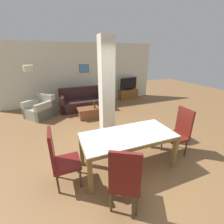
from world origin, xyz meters
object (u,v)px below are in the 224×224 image
(dining_table, at_px, (128,141))
(tv_stand, at_px, (128,94))
(coffee_table, at_px, (89,113))
(bottle, at_px, (95,105))
(dining_chair_head_right, at_px, (179,131))
(sofa, at_px, (83,102))
(dining_chair_head_left, at_px, (60,158))
(floor_lamp, at_px, (29,73))
(armchair, at_px, (41,109))
(dining_chair_near_left, at_px, (125,179))
(tv_screen, at_px, (129,84))

(dining_table, height_order, tv_stand, dining_table)
(coffee_table, bearing_deg, bottle, -25.18)
(dining_chair_head_right, bearing_deg, sofa, 21.43)
(sofa, bearing_deg, tv_stand, -164.81)
(dining_chair_head_left, height_order, tv_stand, dining_chair_head_left)
(bottle, height_order, floor_lamp, floor_lamp)
(dining_chair_head_right, xyz_separation_m, armchair, (-3.15, 3.57, -0.30))
(dining_chair_head_left, distance_m, armchair, 3.62)
(dining_chair_near_left, height_order, sofa, dining_chair_near_left)
(bottle, bearing_deg, dining_chair_head_left, -116.18)
(dining_chair_head_right, xyz_separation_m, tv_stand, (1.01, 4.55, -0.34))
(dining_chair_head_right, bearing_deg, dining_chair_head_left, 90.00)
(sofa, relative_size, coffee_table, 2.36)
(armchair, bearing_deg, coffee_table, -156.00)
(dining_table, height_order, bottle, dining_table)
(tv_stand, bearing_deg, coffee_table, -145.46)
(tv_stand, bearing_deg, dining_chair_head_right, -102.54)
(tv_stand, distance_m, tv_screen, 0.54)
(dining_chair_head_left, distance_m, tv_stand, 5.84)
(dining_table, height_order, dining_chair_head_left, dining_chair_head_left)
(coffee_table, relative_size, tv_screen, 0.80)
(sofa, bearing_deg, tv_screen, -164.81)
(tv_screen, bearing_deg, dining_table, 51.12)
(dining_table, bearing_deg, dining_chair_head_left, 180.00)
(dining_chair_head_right, distance_m, armchair, 4.78)
(armchair, xyz_separation_m, coffee_table, (1.65, -0.75, -0.09))
(bottle, distance_m, floor_lamp, 2.78)
(bottle, bearing_deg, floor_lamp, 144.05)
(dining_table, distance_m, floor_lamp, 4.79)
(dining_chair_head_left, bearing_deg, armchair, -171.71)
(sofa, xyz_separation_m, armchair, (-1.64, -0.29, -0.02))
(tv_stand, distance_m, floor_lamp, 4.59)
(dining_table, distance_m, tv_stand, 5.13)
(bottle, relative_size, tv_screen, 0.29)
(tv_screen, bearing_deg, armchair, 1.58)
(dining_chair_near_left, relative_size, floor_lamp, 0.61)
(dining_chair_near_left, distance_m, floor_lamp, 5.39)
(armchair, bearing_deg, dining_chair_near_left, 155.60)
(dining_chair_head_left, bearing_deg, tv_stand, 141.30)
(dining_chair_head_right, xyz_separation_m, coffee_table, (-1.50, 2.82, -0.39))
(dining_chair_head_right, relative_size, bottle, 3.90)
(coffee_table, height_order, bottle, bottle)
(bottle, bearing_deg, dining_chair_head_right, -64.57)
(tv_screen, bearing_deg, bottle, 26.73)
(dining_table, xyz_separation_m, tv_stand, (2.34, 4.55, -0.37))
(tv_screen, distance_m, floor_lamp, 4.47)
(dining_chair_head_right, xyz_separation_m, floor_lamp, (-3.37, 4.23, 0.98))
(dining_chair_near_left, relative_size, dining_chair_head_left, 1.00)
(dining_chair_head_left, distance_m, dining_chair_head_right, 2.63)
(bottle, relative_size, tv_stand, 0.29)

